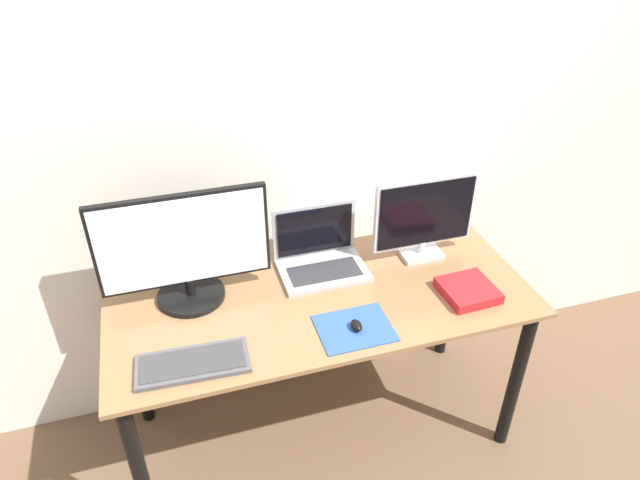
{
  "coord_description": "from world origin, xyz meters",
  "views": [
    {
      "loc": [
        -0.49,
        -1.23,
        2.07
      ],
      "look_at": [
        0.01,
        0.41,
        0.95
      ],
      "focal_mm": 32.0,
      "sensor_mm": 36.0,
      "label": 1
    }
  ],
  "objects_px": {
    "monitor_right": "(424,217)",
    "keyboard": "(193,363)",
    "laptop": "(320,254)",
    "book": "(468,290)",
    "mouse": "(356,325)",
    "monitor_left": "(184,250)"
  },
  "relations": [
    {
      "from": "mouse",
      "to": "book",
      "type": "height_order",
      "value": "book"
    },
    {
      "from": "keyboard",
      "to": "mouse",
      "type": "relative_size",
      "value": 6.3
    },
    {
      "from": "keyboard",
      "to": "book",
      "type": "distance_m",
      "value": 1.02
    },
    {
      "from": "book",
      "to": "laptop",
      "type": "bearing_deg",
      "value": 144.97
    },
    {
      "from": "laptop",
      "to": "keyboard",
      "type": "distance_m",
      "value": 0.67
    },
    {
      "from": "monitor_right",
      "to": "book",
      "type": "xyz_separation_m",
      "value": [
        0.06,
        -0.29,
        -0.16
      ]
    },
    {
      "from": "mouse",
      "to": "keyboard",
      "type": "bearing_deg",
      "value": -179.56
    },
    {
      "from": "mouse",
      "to": "book",
      "type": "bearing_deg",
      "value": 7.48
    },
    {
      "from": "laptop",
      "to": "mouse",
      "type": "bearing_deg",
      "value": -88.27
    },
    {
      "from": "monitor_right",
      "to": "keyboard",
      "type": "height_order",
      "value": "monitor_right"
    },
    {
      "from": "monitor_right",
      "to": "keyboard",
      "type": "distance_m",
      "value": 1.04
    },
    {
      "from": "monitor_left",
      "to": "laptop",
      "type": "bearing_deg",
      "value": 5.13
    },
    {
      "from": "keyboard",
      "to": "book",
      "type": "relative_size",
      "value": 1.86
    },
    {
      "from": "laptop",
      "to": "book",
      "type": "height_order",
      "value": "laptop"
    },
    {
      "from": "mouse",
      "to": "book",
      "type": "relative_size",
      "value": 0.3
    },
    {
      "from": "laptop",
      "to": "monitor_right",
      "type": "bearing_deg",
      "value": -6.24
    },
    {
      "from": "keyboard",
      "to": "book",
      "type": "bearing_deg",
      "value": 3.65
    },
    {
      "from": "monitor_right",
      "to": "mouse",
      "type": "height_order",
      "value": "monitor_right"
    },
    {
      "from": "laptop",
      "to": "book",
      "type": "xyz_separation_m",
      "value": [
        0.47,
        -0.33,
        -0.04
      ]
    },
    {
      "from": "monitor_left",
      "to": "monitor_right",
      "type": "relative_size",
      "value": 1.44
    },
    {
      "from": "monitor_right",
      "to": "keyboard",
      "type": "xyz_separation_m",
      "value": [
        -0.96,
        -0.35,
        -0.17
      ]
    },
    {
      "from": "keyboard",
      "to": "mouse",
      "type": "bearing_deg",
      "value": 0.44
    }
  ]
}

